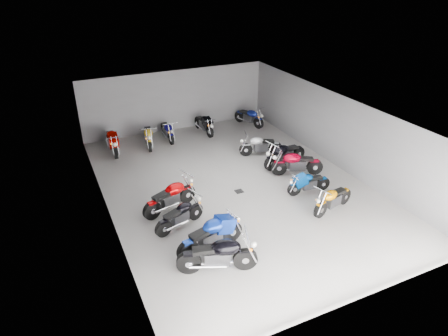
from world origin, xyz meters
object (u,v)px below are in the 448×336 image
Objects in this scene: motorcycle_right_f at (260,145)px; motorcycle_back_f at (249,117)px; motorcycle_left_a at (218,255)px; motorcycle_right_b at (333,199)px; motorcycle_left_d at (170,197)px; drain_grate at (239,191)px; motorcycle_right_e at (285,154)px; motorcycle_right_c at (309,183)px; motorcycle_back_d at (204,124)px; motorcycle_back_c at (167,131)px; motorcycle_back_a at (112,141)px; motorcycle_left_c at (180,215)px; motorcycle_left_b at (211,235)px; motorcycle_back_b at (148,136)px; motorcycle_right_d at (297,163)px.

motorcycle_right_f is 1.01× the size of motorcycle_back_f.
motorcycle_right_b is (5.11, 1.18, -0.09)m from motorcycle_left_a.
motorcycle_right_b is at bearing 45.70° from motorcycle_left_d.
drain_grate is 0.14× the size of motorcycle_right_e.
motorcycle_right_c is at bearing -162.85° from motorcycle_right_f.
motorcycle_right_b is 1.00× the size of motorcycle_back_f.
motorcycle_back_d is (3.97, 6.41, -0.04)m from motorcycle_left_d.
motorcycle_left_d reaches higher than motorcycle_right_c.
motorcycle_back_c reaches higher than motorcycle_right_b.
motorcycle_back_d is (4.89, 0.36, -0.06)m from motorcycle_back_a.
motorcycle_back_a reaches higher than motorcycle_right_b.
motorcycle_left_a reaches higher than motorcycle_left_c.
motorcycle_back_a is (-0.88, 7.21, 0.08)m from motorcycle_left_c.
motorcycle_back_d is at bearing 179.33° from motorcycle_left_a.
motorcycle_left_a is 11.98m from motorcycle_back_f.
motorcycle_right_b is at bearing -173.29° from motorcycle_right_c.
motorcycle_right_f is at bearing 106.38° from motorcycle_left_c.
motorcycle_right_b is at bearing 164.24° from motorcycle_right_e.
motorcycle_left_c is at bearing 143.30° from motorcycle_right_f.
motorcycle_left_d is at bearing 178.66° from motorcycle_left_b.
motorcycle_right_f is (-0.42, 1.43, -0.06)m from motorcycle_right_e.
motorcycle_back_a reaches higher than motorcycle_left_d.
motorcycle_back_b is 5.86m from motorcycle_back_f.
motorcycle_left_b reaches higher than motorcycle_right_c.
motorcycle_right_d is (5.74, 0.38, -0.01)m from motorcycle_left_d.
motorcycle_back_b reaches higher than motorcycle_back_d.
motorcycle_right_d is (0.43, 1.48, 0.09)m from motorcycle_right_c.
motorcycle_right_d is 6.29m from motorcycle_back_d.
motorcycle_left_d reaches higher than motorcycle_back_c.
motorcycle_left_d is 6.65m from motorcycle_back_c.
motorcycle_left_d is 5.89m from motorcycle_right_e.
motorcycle_left_d is 1.04× the size of motorcycle_right_d.
motorcycle_right_b is 9.54m from motorcycle_back_c.
motorcycle_left_c is 0.97× the size of motorcycle_right_f.
motorcycle_right_b reaches higher than motorcycle_left_c.
motorcycle_back_d is (-1.38, 8.94, 0.02)m from motorcycle_right_b.
motorcycle_left_a is 1.09× the size of motorcycle_right_d.
motorcycle_back_a is at bearing 122.68° from drain_grate.
motorcycle_right_e is at bearing -4.87° from motorcycle_right_c.
motorcycle_right_c is (4.87, 1.64, -0.13)m from motorcycle_left_b.
motorcycle_left_c is at bearing 77.40° from motorcycle_back_c.
drain_grate is at bearing 68.35° from motorcycle_right_c.
motorcycle_left_b is at bearing 77.88° from motorcycle_right_b.
motorcycle_back_f is (2.72, -0.03, -0.01)m from motorcycle_back_d.
motorcycle_left_c is 5.56m from motorcycle_right_b.
motorcycle_right_c is 0.92× the size of motorcycle_right_f.
motorcycle_right_e is at bearing 106.33° from motorcycle_back_d.
motorcycle_right_e is 1.14× the size of motorcycle_right_f.
motorcycle_left_b reaches higher than motorcycle_back_f.
motorcycle_back_f is at bearing -20.56° from motorcycle_right_e.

